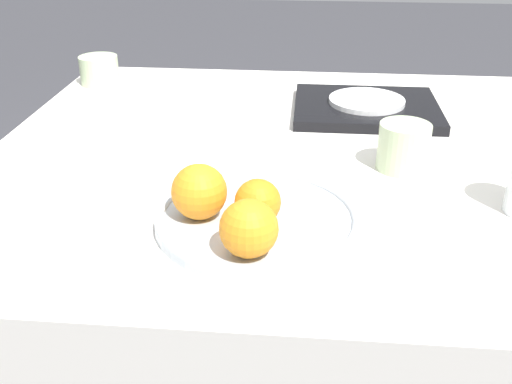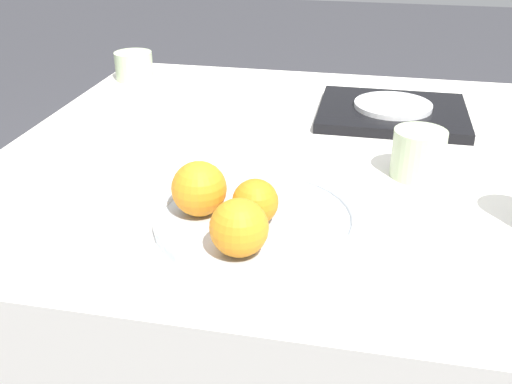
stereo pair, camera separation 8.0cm
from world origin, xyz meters
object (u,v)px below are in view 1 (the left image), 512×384
at_px(orange_2, 198,192).
at_px(cup_1, 99,70).
at_px(serving_tray, 365,108).
at_px(orange_0, 248,228).
at_px(fruit_platter, 256,219).
at_px(cup_0, 402,147).
at_px(side_plate, 366,101).
at_px(orange_1, 257,202).

height_order(orange_2, cup_1, orange_2).
height_order(orange_2, serving_tray, orange_2).
height_order(orange_0, orange_2, orange_2).
bearing_deg(orange_2, orange_0, -48.94).
height_order(fruit_platter, cup_0, cup_0).
relative_size(fruit_platter, serving_tray, 0.97).
height_order(orange_0, serving_tray, orange_0).
height_order(serving_tray, side_plate, side_plate).
relative_size(serving_tray, cup_0, 3.49).
bearing_deg(cup_1, orange_1, -55.91).
xyz_separation_m(orange_2, cup_1, (-0.34, 0.62, -0.02)).
bearing_deg(fruit_platter, serving_tray, 68.89).
relative_size(serving_tray, side_plate, 1.89).
relative_size(side_plate, cup_1, 1.73).
height_order(orange_1, cup_0, cup_0).
relative_size(fruit_platter, cup_1, 3.17).
bearing_deg(orange_0, cup_0, 53.18).
bearing_deg(cup_0, side_plate, 98.19).
relative_size(orange_2, cup_1, 0.86).
xyz_separation_m(orange_1, orange_2, (-0.08, 0.01, 0.01)).
bearing_deg(cup_0, fruit_platter, -137.32).
bearing_deg(serving_tray, orange_2, -118.56).
xyz_separation_m(orange_2, serving_tray, (0.26, 0.48, -0.04)).
bearing_deg(serving_tray, side_plate, 116.57).
distance_m(orange_0, orange_2, 0.12).
distance_m(orange_2, serving_tray, 0.54).
relative_size(fruit_platter, orange_0, 3.85).
xyz_separation_m(side_plate, cup_1, (-0.60, 0.14, 0.01)).
xyz_separation_m(orange_0, cup_0, (0.22, 0.30, -0.01)).
xyz_separation_m(orange_1, cup_1, (-0.42, 0.63, -0.01)).
distance_m(fruit_platter, cup_0, 0.30).
height_order(fruit_platter, side_plate, side_plate).
bearing_deg(orange_0, side_plate, 71.99).
height_order(side_plate, cup_1, cup_1).
relative_size(side_plate, cup_0, 1.85).
distance_m(orange_0, serving_tray, 0.59).
relative_size(orange_0, cup_1, 0.82).
bearing_deg(cup_1, cup_0, -32.51).
xyz_separation_m(serving_tray, cup_0, (0.04, -0.27, 0.03)).
xyz_separation_m(fruit_platter, serving_tray, (0.18, 0.47, 0.00)).
bearing_deg(fruit_platter, orange_0, -91.03).
distance_m(fruit_platter, orange_0, 0.10).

